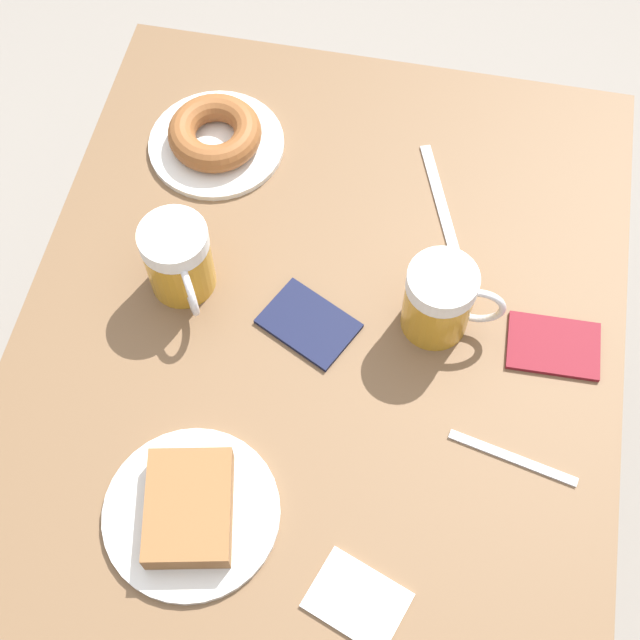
{
  "coord_description": "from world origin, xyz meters",
  "views": [
    {
      "loc": [
        -0.11,
        0.57,
        1.81
      ],
      "look_at": [
        0.0,
        0.0,
        0.73
      ],
      "focal_mm": 50.0,
      "sensor_mm": 36.0,
      "label": 1
    }
  ],
  "objects_px": {
    "napkin_folded": "(357,600)",
    "plate_with_cake": "(190,510)",
    "plate_with_donut": "(215,137)",
    "beer_mug_center": "(179,260)",
    "fork": "(513,458)",
    "knife": "(439,196)",
    "passport_near_edge": "(553,346)",
    "beer_mug_left": "(440,300)",
    "passport_far_edge": "(309,321)"
  },
  "relations": [
    {
      "from": "napkin_folded",
      "to": "passport_far_edge",
      "type": "bearing_deg",
      "value": -69.94
    },
    {
      "from": "plate_with_donut",
      "to": "fork",
      "type": "height_order",
      "value": "plate_with_donut"
    },
    {
      "from": "napkin_folded",
      "to": "knife",
      "type": "relative_size",
      "value": 0.71
    },
    {
      "from": "fork",
      "to": "passport_far_edge",
      "type": "relative_size",
      "value": 1.12
    },
    {
      "from": "knife",
      "to": "passport_far_edge",
      "type": "relative_size",
      "value": 1.24
    },
    {
      "from": "plate_with_donut",
      "to": "passport_near_edge",
      "type": "relative_size",
      "value": 1.64
    },
    {
      "from": "napkin_folded",
      "to": "fork",
      "type": "relative_size",
      "value": 0.78
    },
    {
      "from": "passport_near_edge",
      "to": "plate_with_cake",
      "type": "bearing_deg",
      "value": 37.06
    },
    {
      "from": "napkin_folded",
      "to": "fork",
      "type": "xyz_separation_m",
      "value": [
        -0.17,
        -0.21,
        -0.0
      ]
    },
    {
      "from": "beer_mug_center",
      "to": "passport_near_edge",
      "type": "relative_size",
      "value": 0.99
    },
    {
      "from": "plate_with_donut",
      "to": "beer_mug_left",
      "type": "distance_m",
      "value": 0.45
    },
    {
      "from": "napkin_folded",
      "to": "passport_far_edge",
      "type": "xyz_separation_m",
      "value": [
        0.13,
        -0.36,
        0.0
      ]
    },
    {
      "from": "beer_mug_left",
      "to": "beer_mug_center",
      "type": "bearing_deg",
      "value": 0.9
    },
    {
      "from": "plate_with_cake",
      "to": "beer_mug_center",
      "type": "height_order",
      "value": "beer_mug_center"
    },
    {
      "from": "beer_mug_center",
      "to": "passport_far_edge",
      "type": "xyz_separation_m",
      "value": [
        -0.19,
        0.03,
        -0.06
      ]
    },
    {
      "from": "plate_with_cake",
      "to": "fork",
      "type": "height_order",
      "value": "plate_with_cake"
    },
    {
      "from": "fork",
      "to": "knife",
      "type": "relative_size",
      "value": 0.9
    },
    {
      "from": "beer_mug_left",
      "to": "passport_far_edge",
      "type": "height_order",
      "value": "beer_mug_left"
    },
    {
      "from": "plate_with_donut",
      "to": "passport_near_edge",
      "type": "xyz_separation_m",
      "value": [
        -0.54,
        0.25,
        -0.02
      ]
    },
    {
      "from": "plate_with_donut",
      "to": "beer_mug_center",
      "type": "bearing_deg",
      "value": 93.65
    },
    {
      "from": "beer_mug_center",
      "to": "fork",
      "type": "xyz_separation_m",
      "value": [
        -0.48,
        0.17,
        -0.06
      ]
    },
    {
      "from": "plate_with_cake",
      "to": "fork",
      "type": "xyz_separation_m",
      "value": [
        -0.39,
        -0.15,
        -0.02
      ]
    },
    {
      "from": "plate_with_cake",
      "to": "beer_mug_center",
      "type": "xyz_separation_m",
      "value": [
        0.1,
        -0.32,
        0.04
      ]
    },
    {
      "from": "beer_mug_left",
      "to": "beer_mug_center",
      "type": "relative_size",
      "value": 1.08
    },
    {
      "from": "passport_near_edge",
      "to": "beer_mug_left",
      "type": "bearing_deg",
      "value": -2.68
    },
    {
      "from": "plate_with_cake",
      "to": "beer_mug_center",
      "type": "bearing_deg",
      "value": -73.19
    },
    {
      "from": "passport_near_edge",
      "to": "passport_far_edge",
      "type": "distance_m",
      "value": 0.34
    },
    {
      "from": "beer_mug_center",
      "to": "napkin_folded",
      "type": "height_order",
      "value": "beer_mug_center"
    },
    {
      "from": "passport_far_edge",
      "to": "napkin_folded",
      "type": "bearing_deg",
      "value": 110.06
    },
    {
      "from": "fork",
      "to": "knife",
      "type": "height_order",
      "value": "same"
    },
    {
      "from": "plate_with_cake",
      "to": "passport_near_edge",
      "type": "distance_m",
      "value": 0.54
    },
    {
      "from": "plate_with_donut",
      "to": "beer_mug_center",
      "type": "distance_m",
      "value": 0.25
    },
    {
      "from": "fork",
      "to": "knife",
      "type": "distance_m",
      "value": 0.42
    },
    {
      "from": "plate_with_donut",
      "to": "knife",
      "type": "height_order",
      "value": "plate_with_donut"
    },
    {
      "from": "beer_mug_left",
      "to": "passport_far_edge",
      "type": "relative_size",
      "value": 0.91
    },
    {
      "from": "beer_mug_center",
      "to": "fork",
      "type": "relative_size",
      "value": 0.75
    },
    {
      "from": "napkin_folded",
      "to": "passport_far_edge",
      "type": "height_order",
      "value": "passport_far_edge"
    },
    {
      "from": "plate_with_cake",
      "to": "knife",
      "type": "relative_size",
      "value": 1.18
    },
    {
      "from": "napkin_folded",
      "to": "beer_mug_left",
      "type": "bearing_deg",
      "value": -96.01
    },
    {
      "from": "napkin_folded",
      "to": "plate_with_cake",
      "type": "bearing_deg",
      "value": -16.11
    },
    {
      "from": "beer_mug_center",
      "to": "napkin_folded",
      "type": "xyz_separation_m",
      "value": [
        -0.32,
        0.39,
        -0.06
      ]
    },
    {
      "from": "beer_mug_left",
      "to": "fork",
      "type": "xyz_separation_m",
      "value": [
        -0.12,
        0.18,
        -0.06
      ]
    },
    {
      "from": "beer_mug_center",
      "to": "knife",
      "type": "bearing_deg",
      "value": -147.0
    },
    {
      "from": "knife",
      "to": "passport_far_edge",
      "type": "xyz_separation_m",
      "value": [
        0.15,
        0.25,
        0.0
      ]
    },
    {
      "from": "fork",
      "to": "knife",
      "type": "xyz_separation_m",
      "value": [
        0.15,
        -0.39,
        -0.0
      ]
    },
    {
      "from": "plate_with_donut",
      "to": "beer_mug_center",
      "type": "xyz_separation_m",
      "value": [
        -0.02,
        0.25,
        0.04
      ]
    },
    {
      "from": "passport_far_edge",
      "to": "passport_near_edge",
      "type": "bearing_deg",
      "value": -175.41
    },
    {
      "from": "passport_near_edge",
      "to": "knife",
      "type": "bearing_deg",
      "value": -49.79
    },
    {
      "from": "knife",
      "to": "passport_near_edge",
      "type": "height_order",
      "value": "passport_near_edge"
    },
    {
      "from": "knife",
      "to": "passport_near_edge",
      "type": "distance_m",
      "value": 0.29
    }
  ]
}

